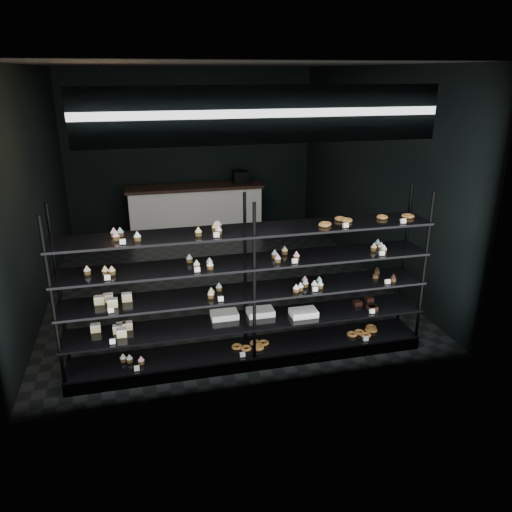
% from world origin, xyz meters
% --- Properties ---
extents(room, '(5.01, 6.01, 3.20)m').
position_xyz_m(room, '(0.00, 0.00, 1.60)').
color(room, black).
rests_on(room, ground).
extents(display_shelf, '(4.00, 0.50, 1.91)m').
position_xyz_m(display_shelf, '(-0.06, -2.45, 0.63)').
color(display_shelf, black).
rests_on(display_shelf, room).
extents(signage, '(3.30, 0.05, 0.50)m').
position_xyz_m(signage, '(0.00, -2.93, 2.75)').
color(signage, '#0D0B3A').
rests_on(signage, room).
extents(pendant_lamp, '(0.30, 0.30, 0.88)m').
position_xyz_m(pendant_lamp, '(-1.42, -1.11, 2.45)').
color(pendant_lamp, black).
rests_on(pendant_lamp, room).
extents(service_counter, '(2.70, 0.65, 1.23)m').
position_xyz_m(service_counter, '(-0.01, 2.50, 0.50)').
color(service_counter, white).
rests_on(service_counter, room).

